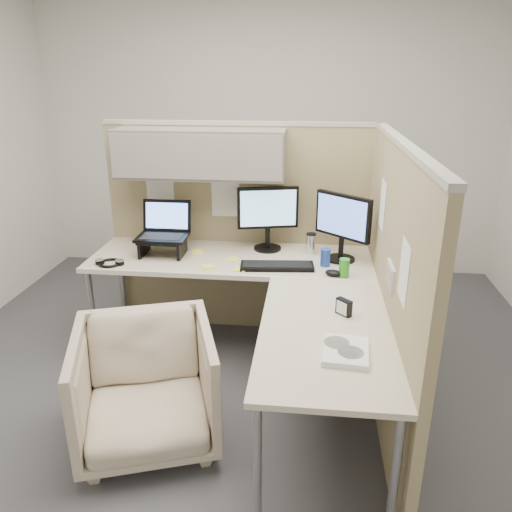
# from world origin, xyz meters

# --- Properties ---
(ground) EXTENTS (4.50, 4.50, 0.00)m
(ground) POSITION_xyz_m (0.00, 0.00, 0.00)
(ground) COLOR #3E3F44
(ground) RESTS_ON ground
(partition_back) EXTENTS (2.00, 0.36, 1.63)m
(partition_back) POSITION_xyz_m (-0.22, 0.83, 1.10)
(partition_back) COLOR tan
(partition_back) RESTS_ON ground
(partition_right) EXTENTS (0.07, 2.03, 1.63)m
(partition_right) POSITION_xyz_m (0.90, -0.07, 0.82)
(partition_right) COLOR tan
(partition_right) RESTS_ON ground
(desk) EXTENTS (2.00, 1.98, 0.73)m
(desk) POSITION_xyz_m (0.12, 0.13, 0.69)
(desk) COLOR beige
(desk) RESTS_ON ground
(office_chair) EXTENTS (0.91, 0.88, 0.75)m
(office_chair) POSITION_xyz_m (-0.42, -0.50, 0.38)
(office_chair) COLOR #BAAE93
(office_chair) RESTS_ON ground
(monitor_left) EXTENTS (0.44, 0.20, 0.47)m
(monitor_left) POSITION_xyz_m (0.13, 0.72, 1.00)
(monitor_left) COLOR black
(monitor_left) RESTS_ON desk
(monitor_right) EXTENTS (0.36, 0.31, 0.47)m
(monitor_right) POSITION_xyz_m (0.66, 0.56, 1.00)
(monitor_right) COLOR black
(monitor_right) RESTS_ON desk
(laptop_station) EXTENTS (0.35, 0.30, 0.37)m
(laptop_station) POSITION_xyz_m (-0.60, 0.55, 0.87)
(laptop_station) COLOR black
(laptop_station) RESTS_ON desk
(keyboard) EXTENTS (0.50, 0.21, 0.02)m
(keyboard) POSITION_xyz_m (0.23, 0.36, 0.74)
(keyboard) COLOR black
(keyboard) RESTS_ON desk
(mouse) EXTENTS (0.13, 0.10, 0.04)m
(mouse) POSITION_xyz_m (0.60, 0.26, 0.75)
(mouse) COLOR black
(mouse) RESTS_ON desk
(travel_mug) EXTENTS (0.07, 0.07, 0.15)m
(travel_mug) POSITION_xyz_m (0.45, 0.67, 0.81)
(travel_mug) COLOR silver
(travel_mug) RESTS_ON desk
(soda_can_green) EXTENTS (0.07, 0.07, 0.12)m
(soda_can_green) POSITION_xyz_m (0.66, 0.26, 0.79)
(soda_can_green) COLOR #268C1E
(soda_can_green) RESTS_ON desk
(soda_can_silver) EXTENTS (0.07, 0.07, 0.12)m
(soda_can_silver) POSITION_xyz_m (0.55, 0.43, 0.79)
(soda_can_silver) COLOR #1E3FA5
(soda_can_silver) RESTS_ON desk
(sticky_note_b) EXTENTS (0.08, 0.08, 0.01)m
(sticky_note_b) POSITION_xyz_m (-0.01, 0.30, 0.73)
(sticky_note_b) COLOR #ECF640
(sticky_note_b) RESTS_ON desk
(sticky_note_d) EXTENTS (0.10, 0.10, 0.01)m
(sticky_note_d) POSITION_xyz_m (-0.09, 0.48, 0.73)
(sticky_note_d) COLOR #ECF640
(sticky_note_d) RESTS_ON desk
(sticky_note_a) EXTENTS (0.10, 0.10, 0.01)m
(sticky_note_a) POSITION_xyz_m (-0.23, 0.32, 0.73)
(sticky_note_a) COLOR #ECF640
(sticky_note_a) RESTS_ON desk
(sticky_note_c) EXTENTS (0.09, 0.09, 0.01)m
(sticky_note_c) POSITION_xyz_m (-0.37, 0.61, 0.73)
(sticky_note_c) COLOR #ECF640
(sticky_note_c) RESTS_ON desk
(headphones) EXTENTS (0.20, 0.16, 0.03)m
(headphones) POSITION_xyz_m (-0.91, 0.30, 0.74)
(headphones) COLOR black
(headphones) RESTS_ON desk
(paper_stack) EXTENTS (0.23, 0.28, 0.03)m
(paper_stack) POSITION_xyz_m (0.62, -0.69, 0.75)
(paper_stack) COLOR white
(paper_stack) RESTS_ON desk
(desk_clock) EXTENTS (0.09, 0.09, 0.09)m
(desk_clock) POSITION_xyz_m (0.63, -0.28, 0.78)
(desk_clock) COLOR black
(desk_clock) RESTS_ON desk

